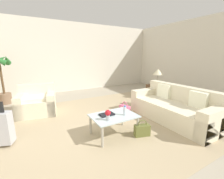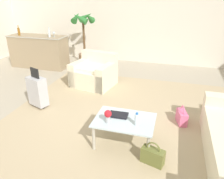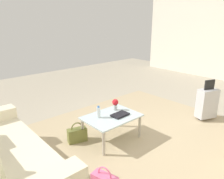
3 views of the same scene
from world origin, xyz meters
name	(u,v)px [view 3 (image 3 of 3)]	position (x,y,z in m)	size (l,w,h in m)	color
ground_plane	(149,142)	(0.00, 0.00, 0.00)	(12.00, 12.00, 0.00)	#A89E89
area_rug	(133,162)	(0.60, 0.20, 0.00)	(5.20, 4.40, 0.01)	tan
coffee_table	(112,119)	(0.40, -0.50, 0.38)	(0.92, 0.66, 0.44)	silver
water_bottle	(99,112)	(0.60, -0.60, 0.53)	(0.06, 0.06, 0.20)	silver
coffee_table_book	(120,115)	(0.28, -0.42, 0.46)	(0.30, 0.19, 0.03)	black
flower_vase	(115,104)	(0.18, -0.65, 0.56)	(0.11, 0.11, 0.21)	#B2B7BC
suitcase_silver	(207,103)	(-1.60, 0.20, 0.36)	(0.45, 0.35, 0.85)	#B7B7BC
handbag_olive	(77,135)	(0.89, -0.83, 0.13)	(0.35, 0.22, 0.36)	olive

